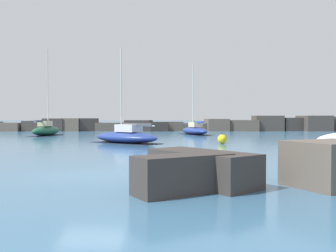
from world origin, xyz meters
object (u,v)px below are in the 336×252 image
object	(u,v)px
sailboat_moored_1	(46,130)
sailboat_moored_0	(126,136)
sailboat_moored_3	(195,130)
mooring_buoy_orange_near	(222,139)

from	to	relation	value
sailboat_moored_1	sailboat_moored_0	bearing A→B (deg)	-50.10
sailboat_moored_1	sailboat_moored_3	world-z (taller)	sailboat_moored_1
sailboat_moored_1	mooring_buoy_orange_near	xyz separation A→B (m)	(19.55, -14.38, -0.30)
sailboat_moored_0	mooring_buoy_orange_near	distance (m)	8.26
mooring_buoy_orange_near	sailboat_moored_3	bearing A→B (deg)	93.84
sailboat_moored_0	sailboat_moored_1	xyz separation A→B (m)	(-11.34, 13.56, 0.10)
sailboat_moored_0	sailboat_moored_3	distance (m)	17.54
mooring_buoy_orange_near	sailboat_moored_0	bearing A→B (deg)	174.32
sailboat_moored_3	mooring_buoy_orange_near	world-z (taller)	sailboat_moored_3
mooring_buoy_orange_near	sailboat_moored_1	bearing A→B (deg)	143.67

